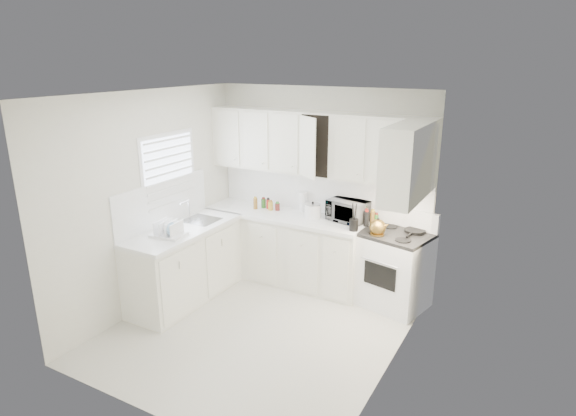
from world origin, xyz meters
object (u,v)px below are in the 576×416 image
Objects in this scene: microwave at (348,208)px; rice_cooker at (313,210)px; dish_rack at (168,227)px; stove at (394,260)px; tea_kettle at (378,226)px; utensil_crock at (354,217)px.

rice_cooker is at bearing -155.52° from microwave.
rice_cooker is at bearing 43.87° from dish_rack.
rice_cooker is (-0.44, -0.10, -0.06)m from microwave.
stove is 0.51m from tea_kettle.
microwave is at bearing 151.03° from tea_kettle.
utensil_crock is at bearing -32.81° from rice_cooker.
tea_kettle is 0.69× the size of utensil_crock.
microwave is at bearing 36.63° from dish_rack.
utensil_crock is 2.20m from dish_rack.
stove is 3.42× the size of utensil_crock.
microwave reaches higher than tea_kettle.
microwave is 1.29× the size of dish_rack.
dish_rack is at bearing -144.55° from rice_cooker.
stove reaches higher than tea_kettle.
tea_kettle and rice_cooker have the same top height.
tea_kettle is 0.30m from utensil_crock.
tea_kettle is (-0.18, -0.16, 0.45)m from stove.
stove reaches higher than rice_cooker.
microwave is (-0.68, 0.13, 0.52)m from stove.
rice_cooker is 0.61× the size of utensil_crock.
stove is 0.73m from utensil_crock.
utensil_crock reaches higher than dish_rack.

